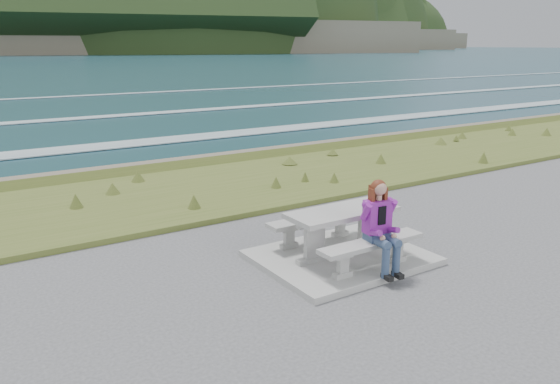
{
  "coord_description": "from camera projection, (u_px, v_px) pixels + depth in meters",
  "views": [
    {
      "loc": [
        -5.26,
        -6.34,
        3.36
      ],
      "look_at": [
        -0.39,
        1.2,
        0.92
      ],
      "focal_mm": 35.0,
      "sensor_mm": 36.0,
      "label": 1
    }
  ],
  "objects": [
    {
      "name": "seated_woman",
      "position": [
        382.0,
        239.0,
        7.99
      ],
      "size": [
        0.46,
        0.71,
        1.37
      ],
      "rotation": [
        0.0,
        0.0,
        -0.14
      ],
      "color": "navy",
      "rests_on": "concrete_slab"
    },
    {
      "name": "concrete_slab",
      "position": [
        341.0,
        257.0,
        8.76
      ],
      "size": [
        2.6,
        2.1,
        0.1
      ],
      "primitive_type": "cube",
      "color": "#979793",
      "rests_on": "ground"
    },
    {
      "name": "shore_drop",
      "position": [
        162.0,
        169.0,
        15.18
      ],
      "size": [
        160.0,
        0.8,
        2.2
      ],
      "primitive_type": "cube",
      "color": "#675F4D",
      "rests_on": "ground"
    },
    {
      "name": "bench_landward",
      "position": [
        372.0,
        247.0,
        8.09
      ],
      "size": [
        1.8,
        0.35,
        0.45
      ],
      "color": "#979793",
      "rests_on": "concrete_slab"
    },
    {
      "name": "picnic_table",
      "position": [
        342.0,
        220.0,
        8.6
      ],
      "size": [
        1.8,
        0.75,
        0.75
      ],
      "color": "#979793",
      "rests_on": "concrete_slab"
    },
    {
      "name": "headland_range",
      "position": [
        210.0,
        35.0,
        428.62
      ],
      "size": [
        729.83,
        363.95,
        216.45
      ],
      "color": "#675F4D",
      "rests_on": "ground"
    },
    {
      "name": "bench_seaward",
      "position": [
        316.0,
        222.0,
        9.23
      ],
      "size": [
        1.8,
        0.35,
        0.45
      ],
      "color": "#979793",
      "rests_on": "concrete_slab"
    },
    {
      "name": "ocean",
      "position": [
        48.0,
        141.0,
        29.59
      ],
      "size": [
        1600.0,
        1600.0,
        0.09
      ],
      "color": "#1C4451",
      "rests_on": "ground"
    },
    {
      "name": "grass_verge",
      "position": [
        207.0,
        192.0,
        12.83
      ],
      "size": [
        160.0,
        4.5,
        0.22
      ],
      "primitive_type": "cube",
      "color": "#475A21",
      "rests_on": "ground"
    }
  ]
}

